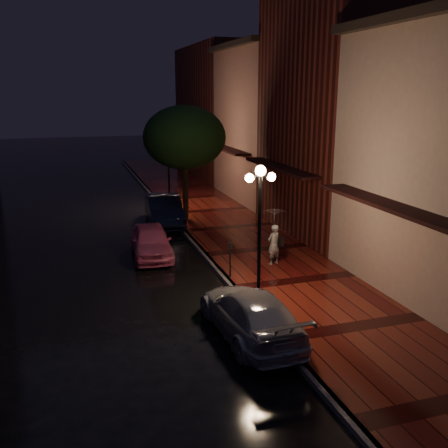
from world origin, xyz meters
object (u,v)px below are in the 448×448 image
object	(u,v)px
street_tree	(185,140)
parking_meter	(230,256)
woman_with_umbrella	(274,228)
pink_car	(151,241)
streetlamp_far	(169,164)
silver_car	(250,314)
navy_car	(164,210)
streetlamp_near	(260,226)

from	to	relation	value
street_tree	parking_meter	distance (m)	9.37
woman_with_umbrella	parking_meter	bearing A→B (deg)	2.80
parking_meter	pink_car	bearing A→B (deg)	144.28
streetlamp_far	pink_car	bearing A→B (deg)	-106.55
pink_car	woman_with_umbrella	distance (m)	5.16
street_tree	silver_car	xyz separation A→B (m)	(-1.21, -12.82, -3.59)
street_tree	pink_car	bearing A→B (deg)	-117.57
navy_car	parking_meter	bearing A→B (deg)	-81.21
parking_meter	street_tree	bearing A→B (deg)	109.82
street_tree	parking_meter	bearing A→B (deg)	-93.00
streetlamp_near	parking_meter	bearing A→B (deg)	95.10
streetlamp_near	silver_car	size ratio (longest dim) A/B	0.96
streetlamp_far	street_tree	bearing A→B (deg)	-85.09
streetlamp_far	parking_meter	xyz separation A→B (m)	(-0.20, -11.76, -1.67)
navy_car	woman_with_umbrella	xyz separation A→B (m)	(2.78, -7.63, 0.84)
streetlamp_near	pink_car	bearing A→B (deg)	112.39
streetlamp_near	pink_car	world-z (taller)	streetlamp_near
street_tree	parking_meter	world-z (taller)	street_tree
silver_car	woman_with_umbrella	xyz separation A→B (m)	(2.78, 4.92, 0.94)
street_tree	pink_car	size ratio (longest dim) A/B	1.51
navy_car	woman_with_umbrella	distance (m)	8.16
street_tree	navy_car	size ratio (longest dim) A/B	1.26
silver_car	woman_with_umbrella	distance (m)	5.72
streetlamp_far	silver_car	world-z (taller)	streetlamp_far
streetlamp_near	silver_car	world-z (taller)	streetlamp_near
woman_with_umbrella	navy_car	bearing A→B (deg)	-89.85
pink_car	street_tree	bearing A→B (deg)	66.45
pink_car	silver_car	bearing A→B (deg)	-75.19
streetlamp_near	navy_car	size ratio (longest dim) A/B	0.93
street_tree	woman_with_umbrella	world-z (taller)	street_tree
streetlamp_near	streetlamp_far	distance (m)	14.00
navy_car	woman_with_umbrella	world-z (taller)	woman_with_umbrella
streetlamp_near	navy_car	distance (m)	10.92
streetlamp_near	pink_car	size ratio (longest dim) A/B	1.12
parking_meter	silver_car	bearing A→B (deg)	-77.61
silver_car	woman_with_umbrella	world-z (taller)	woman_with_umbrella
streetlamp_near	woman_with_umbrella	size ratio (longest dim) A/B	1.97
woman_with_umbrella	silver_car	bearing A→B (deg)	40.71
streetlamp_far	navy_car	size ratio (longest dim) A/B	0.93
streetlamp_far	street_tree	distance (m)	3.44
streetlamp_near	woman_with_umbrella	world-z (taller)	streetlamp_near
silver_car	parking_meter	bearing A→B (deg)	-102.72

